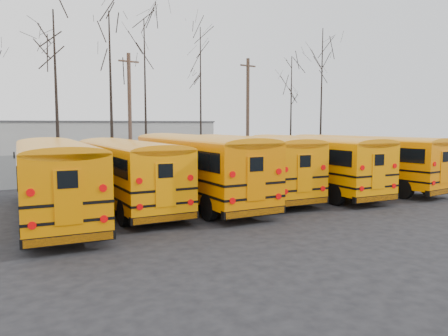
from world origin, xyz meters
TOP-DOWN VIEW (x-y plane):
  - ground at (0.00, 0.00)m, footprint 120.00×120.00m
  - fence at (0.00, 12.00)m, footprint 40.00×0.04m
  - distant_building at (2.00, 32.00)m, footprint 22.00×8.00m
  - bus_a at (-8.43, 2.08)m, footprint 3.61×11.75m
  - bus_b at (-5.12, 3.25)m, footprint 2.94×11.32m
  - bus_c at (-1.86, 2.70)m, footprint 3.07×12.10m
  - bus_d at (1.45, 3.38)m, footprint 3.37×11.71m
  - bus_e at (4.96, 2.36)m, footprint 3.39×11.60m
  - bus_f at (8.62, 2.05)m, footprint 3.66×11.55m
  - utility_pole_left at (-1.09, 15.03)m, footprint 1.58×0.34m
  - utility_pole_right at (10.12, 16.47)m, footprint 1.69×0.35m
  - tree_3 at (-6.30, 13.96)m, footprint 0.26×0.26m
  - tree_4 at (-2.16, 16.02)m, footprint 0.26×0.26m
  - tree_5 at (0.93, 17.25)m, footprint 0.26×0.26m
  - tree_6 at (5.71, 16.98)m, footprint 0.26×0.26m
  - tree_7 at (13.36, 14.46)m, footprint 0.26×0.26m
  - tree_8 at (16.98, 14.57)m, footprint 0.26×0.26m

SIDE VIEW (x-z plane):
  - ground at x=0.00m, z-range 0.00..0.00m
  - fence at x=0.00m, z-range 0.00..2.00m
  - bus_b at x=-5.12m, z-range 0.27..3.41m
  - bus_f at x=8.62m, z-range 0.27..3.46m
  - bus_e at x=4.96m, z-range 0.27..3.48m
  - bus_d at x=1.45m, z-range 0.28..3.52m
  - bus_a at x=-8.43m, z-range 0.28..3.52m
  - bus_c at x=-1.86m, z-range 0.29..3.65m
  - distant_building at x=2.00m, z-range 0.00..4.00m
  - utility_pole_left at x=-1.09m, z-range 0.12..9.02m
  - tree_7 at x=13.36m, z-range 0.00..9.70m
  - utility_pole_right at x=10.12m, z-range 0.13..9.65m
  - tree_3 at x=-6.30m, z-range 0.00..11.05m
  - tree_6 at x=5.71m, z-range 0.00..11.81m
  - tree_4 at x=-2.16m, z-range 0.00..11.92m
  - tree_5 at x=0.93m, z-range 0.00..12.01m
  - tree_8 at x=16.98m, z-range 0.00..12.47m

